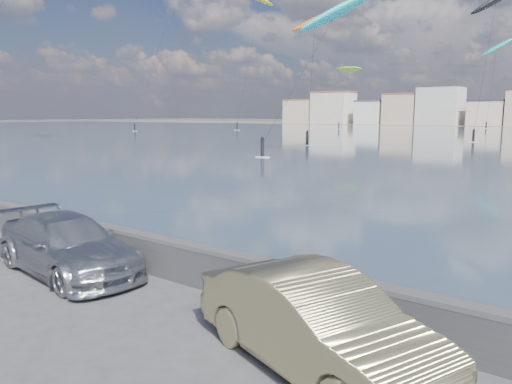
{
  "coord_description": "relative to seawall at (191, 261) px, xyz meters",
  "views": [
    {
      "loc": [
        8.34,
        -5.6,
        4.09
      ],
      "look_at": [
        1.0,
        4.0,
        2.2
      ],
      "focal_mm": 35.0,
      "sensor_mm": 36.0,
      "label": 1
    }
  ],
  "objects": [
    {
      "name": "kitesurfer_6",
      "position": [
        -26.98,
        153.31,
        22.49
      ],
      "size": [
        9.41,
        10.14,
        26.43
      ],
      "color": "#19BFBF",
      "rests_on": "ground"
    },
    {
      "name": "car_silver",
      "position": [
        -3.15,
        -1.32,
        0.16
      ],
      "size": [
        5.34,
        2.67,
        1.49
      ],
      "primitive_type": "imported",
      "rotation": [
        0.0,
        0.0,
        1.45
      ],
      "color": "#A5A8AD",
      "rests_on": "ground"
    },
    {
      "name": "kitesurfer_16",
      "position": [
        -29.5,
        54.99,
        16.32
      ],
      "size": [
        8.19,
        8.61,
        19.23
      ],
      "color": "orange",
      "rests_on": "ground"
    },
    {
      "name": "kitesurfer_9",
      "position": [
        -57.96,
        121.18,
        15.71
      ],
      "size": [
        7.88,
        8.52,
        17.53
      ],
      "color": "#8CD826",
      "rests_on": "ground"
    },
    {
      "name": "seawall",
      "position": [
        0.0,
        0.0,
        0.0
      ],
      "size": [
        400.0,
        0.36,
        1.08
      ],
      "color": "#28282B",
      "rests_on": "ground"
    },
    {
      "name": "kitesurfer_3",
      "position": [
        -75.62,
        103.28,
        33.39
      ],
      "size": [
        4.54,
        16.67,
        35.91
      ],
      "color": "yellow",
      "rests_on": "ground"
    },
    {
      "name": "ground",
      "position": [
        0.0,
        -2.7,
        -0.58
      ],
      "size": [
        700.0,
        700.0,
        0.0
      ],
      "primitive_type": "plane",
      "color": "#333335",
      "rests_on": "ground"
    },
    {
      "name": "car_champagne",
      "position": [
        4.52,
        -1.72,
        0.21
      ],
      "size": [
        5.11,
        3.16,
        1.59
      ],
      "primitive_type": "imported",
      "rotation": [
        0.0,
        0.0,
        1.24
      ],
      "color": "tan",
      "rests_on": "ground"
    },
    {
      "name": "kitesurfer_5",
      "position": [
        -16.77,
        37.67,
        13.38
      ],
      "size": [
        7.59,
        12.1,
        16.88
      ],
      "color": "#19BFBF",
      "rests_on": "ground"
    },
    {
      "name": "kitesurfer_10",
      "position": [
        -11.0,
        77.73,
        20.61
      ],
      "size": [
        7.72,
        12.46,
        24.41
      ],
      "color": "black",
      "rests_on": "ground"
    }
  ]
}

